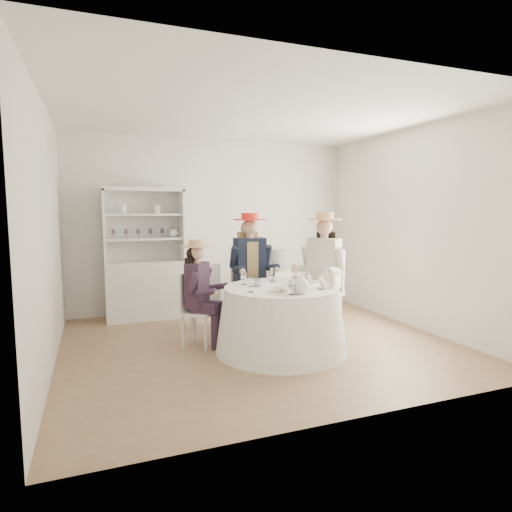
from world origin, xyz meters
name	(u,v)px	position (x,y,z in m)	size (l,w,h in m)	color
ground	(259,343)	(0.00, 0.00, 0.00)	(4.50, 4.50, 0.00)	#846142
ceiling	(259,113)	(0.00, 0.00, 2.70)	(4.50, 4.50, 0.00)	white
wall_back	(214,225)	(0.00, 2.00, 1.35)	(4.50, 4.50, 0.00)	silver
wall_front	(357,245)	(0.00, -2.00, 1.35)	(4.50, 4.50, 0.00)	silver
wall_left	(47,236)	(-2.25, 0.00, 1.35)	(4.50, 4.50, 0.00)	silver
wall_right	(413,228)	(2.25, 0.00, 1.35)	(4.50, 4.50, 0.00)	silver
tea_table	(281,319)	(0.14, -0.34, 0.37)	(1.49, 1.49, 0.74)	white
hutch	(146,273)	(-1.13, 1.70, 0.68)	(1.18, 0.55, 1.92)	silver
side_table	(276,289)	(0.94, 1.64, 0.31)	(0.40, 0.40, 0.62)	silver
hatbox	(277,260)	(0.94, 1.64, 0.78)	(0.33, 0.33, 0.33)	black
guest_left	(199,287)	(-0.69, 0.17, 0.71)	(0.54, 0.52, 1.26)	silver
guest_mid	(250,264)	(0.12, 0.63, 0.88)	(0.56, 0.59, 1.56)	silver
guest_right	(323,265)	(0.96, 0.17, 0.88)	(0.67, 0.64, 1.57)	silver
spare_chair	(205,295)	(-0.47, 0.76, 0.48)	(0.37, 0.37, 0.90)	silver
teacup_a	(257,283)	(-0.11, -0.22, 0.78)	(0.09, 0.09, 0.08)	white
teacup_b	(274,280)	(0.18, -0.03, 0.77)	(0.06, 0.06, 0.06)	white
teacup_c	(295,280)	(0.39, -0.18, 0.78)	(0.09, 0.09, 0.07)	white
flower_bowl	(300,283)	(0.37, -0.36, 0.77)	(0.24, 0.24, 0.06)	white
flower_arrangement	(300,279)	(0.36, -0.37, 0.83)	(0.19, 0.18, 0.07)	pink
table_teapot	(301,286)	(0.17, -0.75, 0.82)	(0.26, 0.18, 0.20)	white
sandwich_plate	(280,291)	(-0.01, -0.64, 0.76)	(0.27, 0.27, 0.06)	white
cupcake_stand	(328,281)	(0.61, -0.56, 0.81)	(0.22, 0.22, 0.20)	white
stemware_set	(281,280)	(0.14, -0.34, 0.81)	(0.93, 0.97, 0.15)	white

